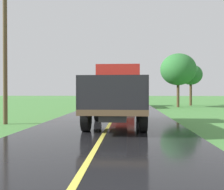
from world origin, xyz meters
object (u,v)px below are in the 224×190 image
object	(u,v)px
banana_truck_far	(123,93)
utility_pole_roadside	(5,36)
roadside_tree_near_left	(191,75)
banana_truck_near	(118,93)
roadside_tree_mid_right	(178,70)

from	to	relation	value
banana_truck_far	utility_pole_roadside	size ratio (longest dim) A/B	0.74
utility_pole_roadside	banana_truck_far	bearing A→B (deg)	70.09
banana_truck_far	roadside_tree_near_left	xyz separation A→B (m)	(7.74, 2.53, 2.05)
banana_truck_near	utility_pole_roadside	world-z (taller)	utility_pole_roadside
roadside_tree_near_left	utility_pole_roadside	bearing A→B (deg)	-127.28
roadside_tree_near_left	roadside_tree_mid_right	size ratio (longest dim) A/B	0.86
utility_pole_roadside	roadside_tree_near_left	bearing A→B (deg)	52.72
roadside_tree_near_left	roadside_tree_mid_right	xyz separation A→B (m)	(-2.06, -3.13, 0.34)
banana_truck_near	utility_pole_roadside	xyz separation A→B (m)	(-5.38, -0.10, 2.75)
roadside_tree_near_left	roadside_tree_mid_right	world-z (taller)	roadside_tree_mid_right
banana_truck_far	banana_truck_near	bearing A→B (deg)	-89.61
utility_pole_roadside	roadside_tree_mid_right	distance (m)	17.77
banana_truck_near	roadside_tree_mid_right	size ratio (longest dim) A/B	1.06
roadside_tree_near_left	roadside_tree_mid_right	distance (m)	3.76
banana_truck_far	utility_pole_roadside	world-z (taller)	utility_pole_roadside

